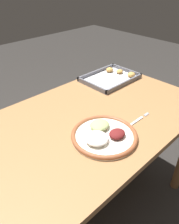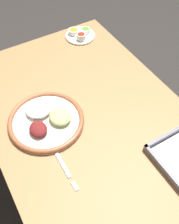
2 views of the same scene
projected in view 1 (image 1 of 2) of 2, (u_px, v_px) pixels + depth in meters
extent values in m
plane|color=#282623|center=(92.00, 203.00, 1.53)|extent=(8.00, 8.00, 0.00)
cube|color=olive|center=(93.00, 117.00, 1.12)|extent=(1.21, 0.75, 0.03)
cylinder|color=olive|center=(112.00, 112.00, 1.85)|extent=(0.06, 0.06, 0.72)
cylinder|color=white|center=(104.00, 136.00, 0.97)|extent=(0.29, 0.29, 0.01)
torus|color=brown|center=(104.00, 135.00, 0.96)|extent=(0.30, 0.30, 0.02)
ellipsoid|color=white|center=(97.00, 138.00, 0.92)|extent=(0.10, 0.10, 0.04)
ellipsoid|color=maroon|center=(117.00, 134.00, 0.95)|extent=(0.08, 0.06, 0.03)
ellipsoid|color=#9EAD6B|center=(100.00, 125.00, 1.00)|extent=(0.09, 0.08, 0.03)
cube|color=silver|center=(132.00, 124.00, 1.05)|extent=(0.17, 0.01, 0.00)
cylinder|color=silver|center=(147.00, 115.00, 1.11)|extent=(0.04, 0.00, 0.00)
cylinder|color=silver|center=(147.00, 114.00, 1.11)|extent=(0.04, 0.00, 0.00)
cylinder|color=silver|center=(146.00, 114.00, 1.12)|extent=(0.04, 0.00, 0.00)
cylinder|color=silver|center=(145.00, 114.00, 1.12)|extent=(0.04, 0.00, 0.00)
cube|color=#595960|center=(110.00, 79.00, 1.46)|extent=(0.35, 0.26, 0.01)
cube|color=silver|center=(110.00, 79.00, 1.46)|extent=(0.33, 0.24, 0.00)
cube|color=#595960|center=(125.00, 83.00, 1.38)|extent=(0.35, 0.01, 0.02)
cube|color=#595960|center=(97.00, 72.00, 1.53)|extent=(0.35, 0.01, 0.02)
cube|color=#595960|center=(92.00, 85.00, 1.36)|extent=(0.01, 0.26, 0.02)
cube|color=#595960|center=(126.00, 70.00, 1.55)|extent=(0.01, 0.26, 0.02)
ellipsoid|color=#C18E47|center=(110.00, 70.00, 1.54)|extent=(0.06, 0.05, 0.03)
ellipsoid|color=#C18E47|center=(131.00, 74.00, 1.48)|extent=(0.06, 0.05, 0.03)
ellipsoid|color=#C18E47|center=(120.00, 71.00, 1.52)|extent=(0.05, 0.04, 0.03)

